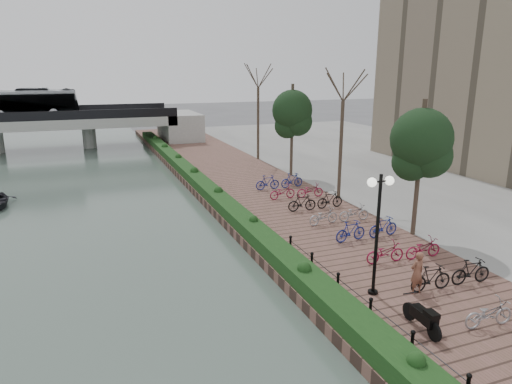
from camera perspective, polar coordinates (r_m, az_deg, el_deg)
promenade at (r=28.69m, az=1.81°, el=-1.21°), size 8.00×75.00×0.50m
inland_pavement at (r=37.69m, az=24.88°, el=1.32°), size 24.00×75.00×0.50m
hedge at (r=29.79m, az=-6.09°, el=0.41°), size 1.10×56.00×0.60m
chain_fence at (r=14.77m, az=16.38°, el=-15.76°), size 0.10×14.10×0.70m
lamppost at (r=16.12m, az=15.11°, el=-1.95°), size 1.02×0.32×4.38m
motorcycle at (r=15.33m, az=20.01°, el=-14.33°), size 0.59×1.56×0.96m
pedestrian at (r=17.42m, az=19.48°, el=-9.49°), size 0.60×0.41×1.57m
bicycle_parking at (r=23.08m, az=12.22°, el=-3.75°), size 2.40×19.89×1.00m
street_trees at (r=25.69m, az=14.38°, el=4.28°), size 3.20×37.12×6.80m
bridge at (r=53.69m, az=-29.38°, el=7.87°), size 36.00×10.77×6.50m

